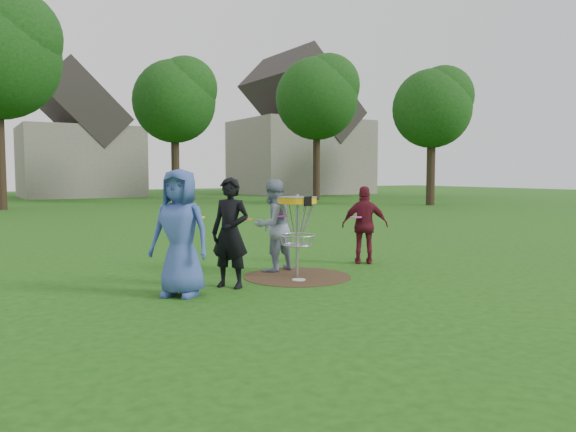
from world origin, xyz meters
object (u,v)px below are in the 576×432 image
player_blue (180,233)px  disc_golf_basket (297,216)px  player_grey (273,226)px  player_black (230,233)px  player_maroon (365,225)px

player_blue → disc_golf_basket: size_ratio=1.30×
player_grey → player_black: bearing=21.6°
player_maroon → disc_golf_basket: size_ratio=1.08×
player_grey → disc_golf_basket: size_ratio=1.17×
player_black → disc_golf_basket: bearing=63.1°
player_blue → player_grey: 2.35m
player_blue → player_black: player_blue is taller
player_blue → player_grey: size_ratio=1.11×
player_maroon → disc_golf_basket: (-1.82, -0.50, 0.28)m
player_grey → player_blue: bearing=12.7°
player_black → disc_golf_basket: 1.36m
player_blue → player_maroon: (4.00, 0.90, -0.15)m
player_blue → player_grey: (2.09, 1.08, -0.09)m
player_maroon → player_blue: bearing=48.4°
player_blue → player_black: bearing=58.4°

